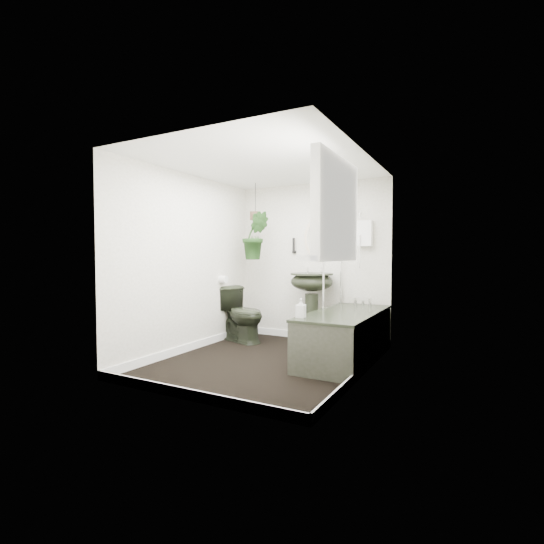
% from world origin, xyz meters
% --- Properties ---
extents(floor, '(2.30, 2.80, 0.02)m').
position_xyz_m(floor, '(0.00, 0.00, -0.01)').
color(floor, black).
rests_on(floor, ground).
extents(ceiling, '(2.30, 2.80, 0.02)m').
position_xyz_m(ceiling, '(0.00, 0.00, 2.31)').
color(ceiling, white).
rests_on(ceiling, ground).
extents(wall_back, '(2.30, 0.02, 2.30)m').
position_xyz_m(wall_back, '(0.00, 1.41, 1.15)').
color(wall_back, white).
rests_on(wall_back, ground).
extents(wall_front, '(2.30, 0.02, 2.30)m').
position_xyz_m(wall_front, '(0.00, -1.41, 1.15)').
color(wall_front, white).
rests_on(wall_front, ground).
extents(wall_left, '(0.02, 2.80, 2.30)m').
position_xyz_m(wall_left, '(-1.16, 0.00, 1.15)').
color(wall_left, white).
rests_on(wall_left, ground).
extents(wall_right, '(0.02, 2.80, 2.30)m').
position_xyz_m(wall_right, '(1.16, 0.00, 1.15)').
color(wall_right, white).
rests_on(wall_right, ground).
extents(skirting, '(2.30, 2.80, 0.10)m').
position_xyz_m(skirting, '(0.00, 0.00, 0.05)').
color(skirting, white).
rests_on(skirting, floor).
extents(bathtub, '(0.72, 1.72, 0.58)m').
position_xyz_m(bathtub, '(0.80, 0.50, 0.29)').
color(bathtub, black).
rests_on(bathtub, floor).
extents(bath_screen, '(0.04, 0.72, 1.40)m').
position_xyz_m(bath_screen, '(0.47, 0.99, 1.28)').
color(bath_screen, silver).
rests_on(bath_screen, bathtub).
extents(shower_box, '(0.20, 0.10, 0.35)m').
position_xyz_m(shower_box, '(0.80, 1.34, 1.55)').
color(shower_box, white).
rests_on(shower_box, wall_back).
extents(oval_mirror, '(0.46, 0.03, 0.62)m').
position_xyz_m(oval_mirror, '(0.12, 1.37, 1.50)').
color(oval_mirror, beige).
rests_on(oval_mirror, wall_back).
extents(wall_sconce, '(0.04, 0.04, 0.22)m').
position_xyz_m(wall_sconce, '(-0.28, 1.36, 1.40)').
color(wall_sconce, black).
rests_on(wall_sconce, wall_back).
extents(toilet_roll_holder, '(0.11, 0.11, 0.11)m').
position_xyz_m(toilet_roll_holder, '(-1.10, 0.70, 0.90)').
color(toilet_roll_holder, white).
rests_on(toilet_roll_holder, wall_left).
extents(window_recess, '(0.08, 1.00, 0.90)m').
position_xyz_m(window_recess, '(1.09, -0.70, 1.65)').
color(window_recess, white).
rests_on(window_recess, wall_right).
extents(window_sill, '(0.18, 1.00, 0.04)m').
position_xyz_m(window_sill, '(1.02, -0.70, 1.23)').
color(window_sill, white).
rests_on(window_sill, wall_right).
extents(window_blinds, '(0.01, 0.86, 0.76)m').
position_xyz_m(window_blinds, '(1.04, -0.70, 1.65)').
color(window_blinds, white).
rests_on(window_blinds, wall_right).
extents(toilet, '(0.88, 0.68, 0.79)m').
position_xyz_m(toilet, '(-0.85, 0.81, 0.40)').
color(toilet, black).
rests_on(toilet, floor).
extents(pedestal_sink, '(0.68, 0.61, 1.01)m').
position_xyz_m(pedestal_sink, '(0.12, 1.10, 0.51)').
color(pedestal_sink, black).
rests_on(pedestal_sink, floor).
extents(sill_plant, '(0.25, 0.23, 0.24)m').
position_xyz_m(sill_plant, '(1.02, -0.40, 1.37)').
color(sill_plant, black).
rests_on(sill_plant, window_sill).
extents(hanging_plant, '(0.49, 0.47, 0.69)m').
position_xyz_m(hanging_plant, '(-0.70, 0.95, 1.54)').
color(hanging_plant, black).
rests_on(hanging_plant, ceiling).
extents(soap_bottle, '(0.10, 0.11, 0.21)m').
position_xyz_m(soap_bottle, '(0.51, -0.15, 0.68)').
color(soap_bottle, black).
rests_on(soap_bottle, bathtub).
extents(hanging_pot, '(0.16, 0.16, 0.12)m').
position_xyz_m(hanging_pot, '(-0.70, 0.95, 1.82)').
color(hanging_pot, '#412F22').
rests_on(hanging_pot, ceiling).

